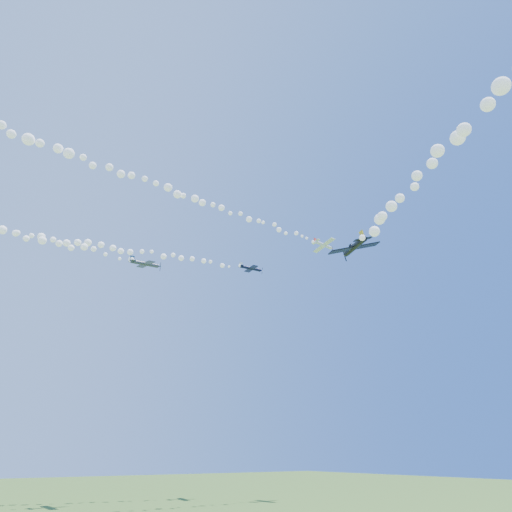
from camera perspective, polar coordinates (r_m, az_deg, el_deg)
ground at (r=84.23m, az=-4.62°, el=-30.42°), size 260.00×260.00×0.00m
plane_white at (r=103.55m, az=9.01°, el=1.46°), size 6.24×6.43×2.11m
smoke_trail_white at (r=82.25m, az=-12.68°, el=9.11°), size 80.97×5.44×2.70m
plane_navy at (r=104.10m, az=-0.68°, el=-1.66°), size 6.31×6.61×2.26m
smoke_trail_navy at (r=99.24m, az=-25.31°, el=2.01°), size 82.21×21.14×2.52m
plane_grey at (r=91.56m, az=-14.52°, el=-1.01°), size 6.99×7.13×1.92m
plane_black at (r=63.74m, az=12.93°, el=1.16°), size 7.52×7.35×2.62m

